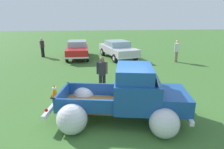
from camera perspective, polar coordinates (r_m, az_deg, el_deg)
ground_plane at (r=7.02m, az=1.54°, el=-12.76°), size 80.00×80.00×0.00m
vintage_pickup_truck at (r=6.66m, az=4.95°, el=-7.20°), size 4.87×3.37×1.96m
show_car_0 at (r=16.54m, az=-10.17°, el=7.51°), size 1.92×4.29×1.43m
show_car_1 at (r=16.29m, az=1.75°, el=7.65°), size 3.09×4.81×1.43m
spectator_0 at (r=17.69m, az=-19.95°, el=7.89°), size 0.47×0.49×1.64m
spectator_1 at (r=15.62m, az=18.59°, el=6.99°), size 0.51×0.46×1.69m
spectator_2 at (r=9.04m, az=-2.93°, el=0.77°), size 0.53×0.34×1.66m
lane_cone_0 at (r=9.38m, az=12.18°, el=-3.08°), size 0.36×0.36×0.63m
lane_cone_1 at (r=8.89m, az=-16.63°, el=-4.57°), size 0.36×0.36×0.63m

